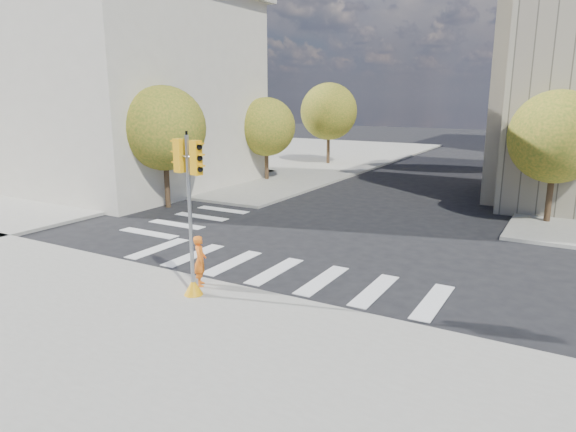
{
  "coord_description": "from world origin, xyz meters",
  "views": [
    {
      "loc": [
        8.59,
        -16.26,
        5.89
      ],
      "look_at": [
        0.59,
        -2.32,
        2.1
      ],
      "focal_mm": 32.0,
      "sensor_mm": 36.0,
      "label": 1
    }
  ],
  "objects_px": {
    "photographer": "(200,261)",
    "planter_wall": "(110,194)",
    "lamp_near": "(573,122)",
    "traffic_signal": "(191,228)"
  },
  "relations": [
    {
      "from": "photographer",
      "to": "planter_wall",
      "type": "xyz_separation_m",
      "value": [
        -13.33,
        8.25,
        -0.54
      ]
    },
    {
      "from": "lamp_near",
      "to": "traffic_signal",
      "type": "distance_m",
      "value": 21.41
    },
    {
      "from": "photographer",
      "to": "planter_wall",
      "type": "relative_size",
      "value": 0.26
    },
    {
      "from": "lamp_near",
      "to": "planter_wall",
      "type": "xyz_separation_m",
      "value": [
        -22.55,
        -10.35,
        -4.18
      ]
    },
    {
      "from": "lamp_near",
      "to": "photographer",
      "type": "xyz_separation_m",
      "value": [
        -9.22,
        -18.6,
        -3.64
      ]
    },
    {
      "from": "lamp_near",
      "to": "photographer",
      "type": "bearing_deg",
      "value": -116.36
    },
    {
      "from": "planter_wall",
      "to": "traffic_signal",
      "type": "bearing_deg",
      "value": -49.02
    },
    {
      "from": "traffic_signal",
      "to": "photographer",
      "type": "xyz_separation_m",
      "value": [
        -0.3,
        0.71,
        -1.25
      ]
    },
    {
      "from": "lamp_near",
      "to": "traffic_signal",
      "type": "bearing_deg",
      "value": -114.78
    },
    {
      "from": "traffic_signal",
      "to": "photographer",
      "type": "distance_m",
      "value": 1.47
    }
  ]
}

